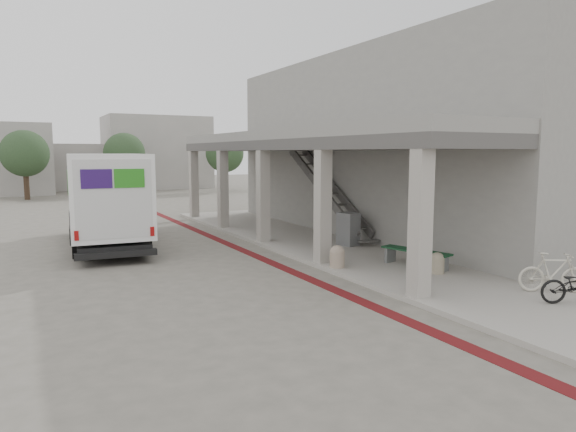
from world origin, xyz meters
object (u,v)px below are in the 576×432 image
bench (416,255)px  bicycle_cream (553,272)px  fedex_truck (106,197)px  utility_cabinet (348,229)px

bench → bicycle_cream: size_ratio=1.36×
fedex_truck → bicycle_cream: size_ratio=5.07×
bicycle_cream → bench: bearing=48.1°
bench → utility_cabinet: size_ratio=1.85×
utility_cabinet → bicycle_cream: size_ratio=0.74×
fedex_truck → bicycle_cream: 13.96m
bicycle_cream → utility_cabinet: bearing=38.3°
utility_cabinet → bicycle_cream: (0.70, -7.06, -0.10)m
fedex_truck → bench: size_ratio=3.72×
fedex_truck → utility_cabinet: fedex_truck is taller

